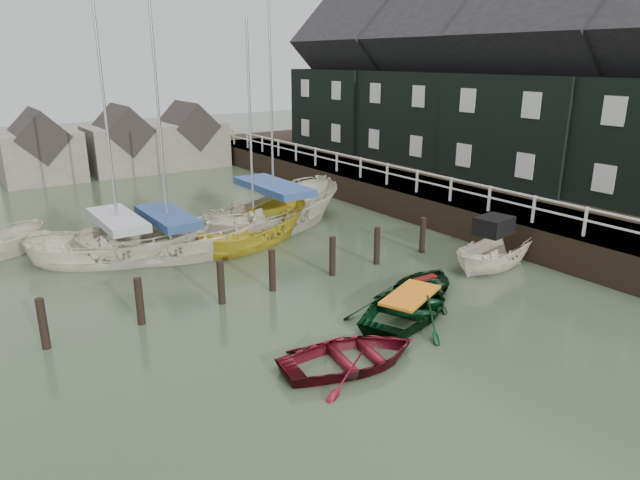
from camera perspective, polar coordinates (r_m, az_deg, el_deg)
ground at (r=17.03m, az=3.92°, el=-7.36°), size 120.00×120.00×0.00m
pier at (r=29.90m, az=6.24°, el=5.07°), size 3.04×32.00×2.70m
land_strip at (r=33.85m, az=13.33°, el=4.96°), size 14.00×38.00×1.50m
quay_houses at (r=32.23m, az=15.86°, el=14.37°), size 6.52×28.14×10.01m
mooring_pilings at (r=18.53m, az=-4.56°, el=-3.56°), size 13.72×0.22×1.80m
far_sheds at (r=39.78m, az=-19.31°, el=9.03°), size 14.00×4.08×4.39m
rowboat_red at (r=14.39m, az=3.15°, el=-12.37°), size 4.01×3.17×0.75m
rowboat_green at (r=17.16m, az=8.94°, el=-7.35°), size 5.00×4.36×0.87m
rowboat_dkgreen at (r=18.67m, az=10.24°, el=-5.28°), size 4.17×3.67×0.72m
motorboat at (r=21.85m, az=17.06°, el=-2.09°), size 4.53×2.25×2.59m
sailboat_a at (r=22.64m, az=-19.23°, el=-1.70°), size 7.18×5.05×11.58m
sailboat_b at (r=22.52m, az=-14.72°, el=-1.39°), size 7.15×4.96×10.78m
sailboat_c at (r=23.82m, az=-6.58°, el=0.02°), size 6.89×4.82×9.91m
sailboat_d at (r=25.54m, az=-4.59°, el=1.42°), size 8.71×5.44×12.28m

